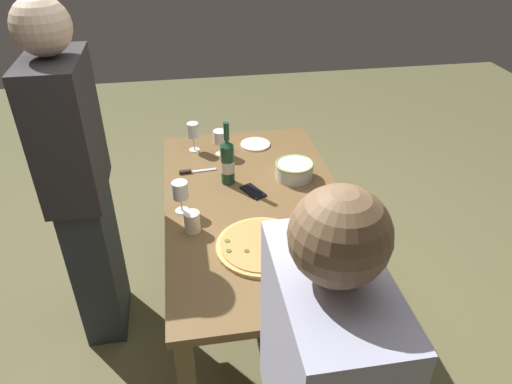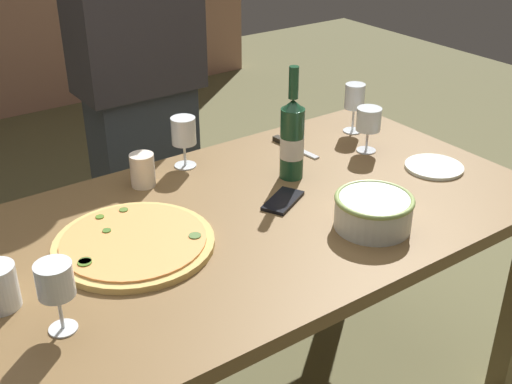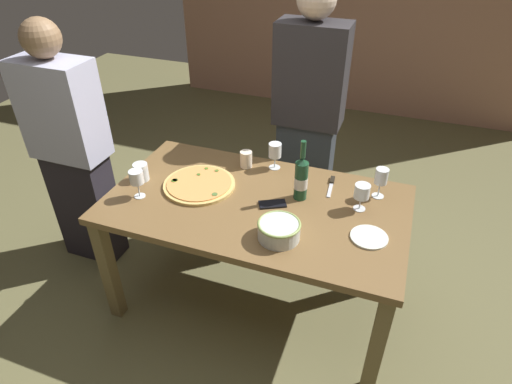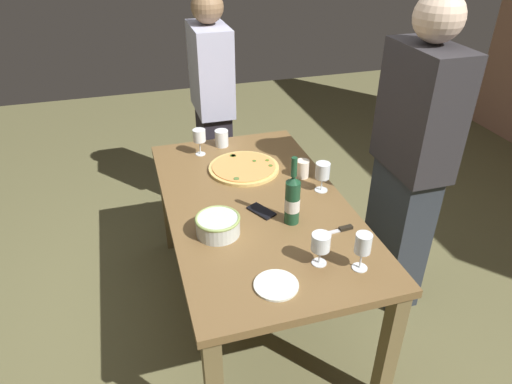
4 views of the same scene
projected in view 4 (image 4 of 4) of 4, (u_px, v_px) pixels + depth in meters
name	position (u px, v px, depth m)	size (l,w,h in m)	color
ground_plane	(256.00, 308.00, 2.76)	(8.00, 8.00, 0.00)	#69653F
dining_table	(256.00, 217.00, 2.42)	(1.60, 0.90, 0.75)	brown
pizza	(244.00, 168.00, 2.66)	(0.40, 0.40, 0.03)	#DDB865
serving_bowl	(218.00, 225.00, 2.12)	(0.21, 0.21, 0.09)	silver
wine_bottle	(292.00, 199.00, 2.16)	(0.07, 0.07, 0.34)	#1B452A
wine_glass_near_pizza	(363.00, 244.00, 1.87)	(0.07, 0.07, 0.17)	white
wine_glass_by_bottle	(321.00, 244.00, 1.91)	(0.08, 0.08, 0.15)	white
wine_glass_far_left	(199.00, 136.00, 2.76)	(0.08, 0.08, 0.16)	white
wine_glass_far_right	(323.00, 171.00, 2.41)	(0.08, 0.08, 0.16)	white
cup_amber	(303.00, 169.00, 2.57)	(0.07, 0.07, 0.10)	#F6E7CF
cup_ceramic	(222.00, 138.00, 2.90)	(0.08, 0.08, 0.10)	white
side_plate	(276.00, 285.00, 1.84)	(0.18, 0.18, 0.01)	white
cell_phone	(262.00, 211.00, 2.29)	(0.07, 0.14, 0.01)	black
pizza_knife	(338.00, 230.00, 2.15)	(0.04, 0.21, 0.02)	silver
person_host	(213.00, 108.00, 3.34)	(0.45, 0.24, 1.59)	#252129
person_guest_left	(410.00, 163.00, 2.44)	(0.44, 0.24, 1.74)	#2F343C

